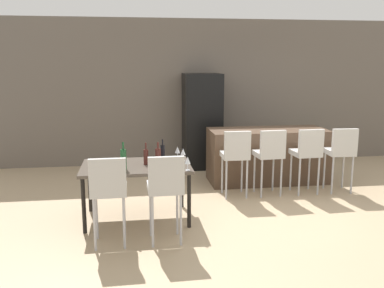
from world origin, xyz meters
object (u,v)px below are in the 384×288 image
at_px(wine_bottle_left, 146,157).
at_px(wine_glass_right, 177,150).
at_px(refrigerator, 202,121).
at_px(bar_chair_middle, 270,152).
at_px(dining_chair_near, 108,187).
at_px(dining_table, 136,170).
at_px(potted_plant, 311,147).
at_px(bar_chair_left, 236,153).
at_px(wine_glass_near, 183,152).
at_px(wine_glass_far, 188,161).
at_px(bar_chair_far, 341,150).
at_px(wine_bottle_corner, 163,152).
at_px(wine_bottle_inner, 123,159).
at_px(wine_bottle_middle, 158,156).
at_px(kitchen_island, 267,155).
at_px(dining_chair_far, 166,185).

relative_size(wine_bottle_left, wine_glass_right, 1.68).
bearing_deg(refrigerator, wine_bottle_left, -113.97).
xyz_separation_m(wine_bottle_left, refrigerator, (1.19, 2.68, 0.07)).
bearing_deg(bar_chair_middle, dining_chair_near, -147.15).
relative_size(dining_table, potted_plant, 2.40).
bearing_deg(bar_chair_left, refrigerator, 95.61).
distance_m(dining_table, wine_glass_near, 0.68).
bearing_deg(wine_glass_far, potted_plant, 45.76).
height_order(bar_chair_far, wine_glass_far, bar_chair_far).
xyz_separation_m(wine_glass_far, refrigerator, (0.69, 3.05, 0.06)).
distance_m(bar_chair_far, dining_chair_near, 3.86).
height_order(dining_chair_near, wine_bottle_corner, dining_chair_near).
xyz_separation_m(bar_chair_left, wine_bottle_left, (-1.39, -0.71, 0.15)).
bearing_deg(refrigerator, bar_chair_middle, -69.50).
relative_size(wine_bottle_inner, refrigerator, 0.19).
distance_m(wine_bottle_middle, wine_glass_far, 0.49).
relative_size(bar_chair_left, dining_chair_near, 1.00).
relative_size(wine_bottle_left, wine_glass_far, 1.68).
xyz_separation_m(wine_bottle_corner, potted_plant, (3.23, 2.47, -0.51)).
height_order(bar_chair_far, wine_bottle_corner, bar_chair_far).
relative_size(dining_table, wine_bottle_inner, 4.03).
xyz_separation_m(kitchen_island, refrigerator, (-0.96, 1.18, 0.46)).
bearing_deg(kitchen_island, potted_plant, 41.72).
relative_size(bar_chair_middle, wine_bottle_left, 3.58).
xyz_separation_m(bar_chair_left, wine_glass_near, (-0.88, -0.57, 0.17)).
height_order(dining_chair_near, wine_bottle_left, dining_chair_near).
bearing_deg(dining_chair_near, dining_table, 68.69).
bearing_deg(wine_glass_right, wine_bottle_corner, -160.49).
relative_size(wine_glass_right, wine_glass_far, 1.00).
distance_m(wine_bottle_left, wine_glass_near, 0.53).
height_order(wine_bottle_left, potted_plant, wine_bottle_left).
bearing_deg(wine_bottle_middle, bar_chair_far, 13.98).
bearing_deg(wine_bottle_inner, dining_table, 53.76).
distance_m(wine_bottle_middle, wine_glass_right, 0.41).
bearing_deg(potted_plant, wine_bottle_inner, -142.37).
distance_m(wine_bottle_left, wine_bottle_middle, 0.16).
bearing_deg(wine_bottle_corner, dining_chair_far, -92.54).
relative_size(dining_chair_near, wine_glass_right, 6.03).
distance_m(dining_chair_near, wine_glass_near, 1.37).
distance_m(kitchen_island, wine_bottle_left, 2.65).
distance_m(bar_chair_left, refrigerator, 1.99).
bearing_deg(wine_bottle_corner, dining_table, -150.73).
height_order(dining_table, dining_chair_near, dining_chair_near).
relative_size(bar_chair_far, wine_bottle_middle, 3.52).
bearing_deg(wine_glass_near, wine_bottle_left, -164.26).
height_order(wine_glass_far, refrigerator, refrigerator).
bearing_deg(dining_table, wine_bottle_inner, -126.24).
xyz_separation_m(bar_chair_middle, wine_bottle_middle, (-1.77, -0.73, 0.15)).
height_order(bar_chair_far, dining_chair_near, same).
bearing_deg(refrigerator, kitchen_island, -51.03).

